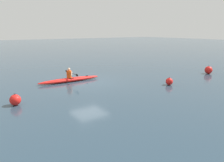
{
  "coord_description": "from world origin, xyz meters",
  "views": [
    {
      "loc": [
        7.86,
        14.68,
        3.89
      ],
      "look_at": [
        0.68,
        4.17,
        0.97
      ],
      "focal_mm": 36.03,
      "sensor_mm": 36.0,
      "label": 1
    }
  ],
  "objects_px": {
    "kayak": "(70,80)",
    "mooring_buoy_red_near": "(15,100)",
    "mooring_buoy_channel_marker": "(208,70)",
    "mooring_buoy_orange_mid": "(169,81)",
    "kayaker": "(69,74)"
  },
  "relations": [
    {
      "from": "kayak",
      "to": "mooring_buoy_orange_mid",
      "type": "bearing_deg",
      "value": 137.82
    },
    {
      "from": "kayak",
      "to": "mooring_buoy_channel_marker",
      "type": "bearing_deg",
      "value": 160.87
    },
    {
      "from": "mooring_buoy_orange_mid",
      "to": "mooring_buoy_red_near",
      "type": "bearing_deg",
      "value": -8.51
    },
    {
      "from": "mooring_buoy_orange_mid",
      "to": "kayak",
      "type": "bearing_deg",
      "value": -42.18
    },
    {
      "from": "kayak",
      "to": "mooring_buoy_channel_marker",
      "type": "xyz_separation_m",
      "value": [
        -11.68,
        4.05,
        0.18
      ]
    },
    {
      "from": "kayak",
      "to": "mooring_buoy_red_near",
      "type": "relative_size",
      "value": 7.85
    },
    {
      "from": "kayaker",
      "to": "mooring_buoy_red_near",
      "type": "height_order",
      "value": "kayaker"
    },
    {
      "from": "mooring_buoy_red_near",
      "to": "mooring_buoy_channel_marker",
      "type": "distance_m",
      "value": 16.3
    },
    {
      "from": "kayak",
      "to": "mooring_buoy_red_near",
      "type": "bearing_deg",
      "value": 36.89
    },
    {
      "from": "kayak",
      "to": "mooring_buoy_channel_marker",
      "type": "height_order",
      "value": "mooring_buoy_channel_marker"
    },
    {
      "from": "kayaker",
      "to": "mooring_buoy_orange_mid",
      "type": "relative_size",
      "value": 4.24
    },
    {
      "from": "kayaker",
      "to": "mooring_buoy_orange_mid",
      "type": "distance_m",
      "value": 7.43
    },
    {
      "from": "kayaker",
      "to": "mooring_buoy_channel_marker",
      "type": "bearing_deg",
      "value": 160.9
    },
    {
      "from": "kayak",
      "to": "mooring_buoy_red_near",
      "type": "distance_m",
      "value": 5.77
    },
    {
      "from": "mooring_buoy_channel_marker",
      "to": "mooring_buoy_orange_mid",
      "type": "distance_m",
      "value": 6.26
    }
  ]
}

